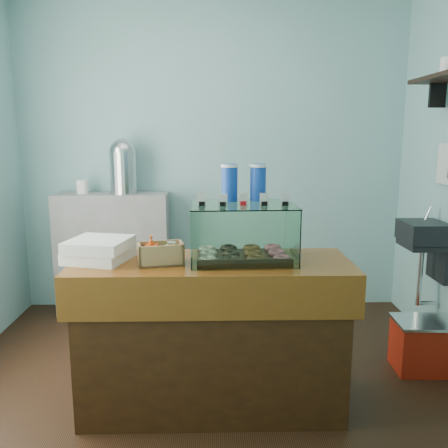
{
  "coord_description": "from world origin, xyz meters",
  "views": [
    {
      "loc": [
        0.01,
        -2.88,
        1.61
      ],
      "look_at": [
        0.07,
        -0.15,
        1.1
      ],
      "focal_mm": 38.0,
      "sensor_mm": 36.0,
      "label": 1
    }
  ],
  "objects_px": {
    "counter": "(212,334)",
    "display_case": "(243,228)",
    "red_cooler": "(424,345)",
    "coffee_urn": "(123,165)"
  },
  "relations": [
    {
      "from": "counter",
      "to": "display_case",
      "type": "height_order",
      "value": "display_case"
    },
    {
      "from": "red_cooler",
      "to": "counter",
      "type": "bearing_deg",
      "value": -162.19
    },
    {
      "from": "display_case",
      "to": "counter",
      "type": "bearing_deg",
      "value": -161.03
    },
    {
      "from": "coffee_urn",
      "to": "red_cooler",
      "type": "distance_m",
      "value": 2.78
    },
    {
      "from": "display_case",
      "to": "coffee_urn",
      "type": "height_order",
      "value": "coffee_urn"
    },
    {
      "from": "coffee_urn",
      "to": "red_cooler",
      "type": "bearing_deg",
      "value": -27.34
    },
    {
      "from": "display_case",
      "to": "coffee_urn",
      "type": "bearing_deg",
      "value": 120.54
    },
    {
      "from": "display_case",
      "to": "coffee_urn",
      "type": "distance_m",
      "value": 1.8
    },
    {
      "from": "counter",
      "to": "red_cooler",
      "type": "height_order",
      "value": "counter"
    },
    {
      "from": "counter",
      "to": "display_case",
      "type": "bearing_deg",
      "value": 21.13
    }
  ]
}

